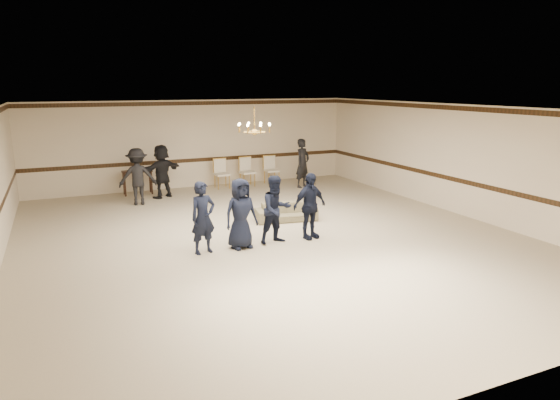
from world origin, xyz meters
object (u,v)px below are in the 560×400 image
at_px(boy_d, 310,206).
at_px(boy_a, 203,218).
at_px(banquet_chair_right, 272,170).
at_px(settee, 286,212).
at_px(console_table, 138,182).
at_px(boy_b, 241,214).
at_px(adult_left, 138,177).
at_px(chandelier, 254,119).
at_px(banquet_chair_mid, 247,172).
at_px(adult_mid, 162,171).
at_px(boy_c, 276,210).
at_px(adult_right, 303,163).
at_px(banquet_chair_left, 222,174).

bearing_deg(boy_d, boy_a, 168.01).
xyz_separation_m(boy_a, banquet_chair_right, (4.58, 6.76, -0.30)).
distance_m(boy_a, boy_d, 2.70).
distance_m(settee, console_table, 6.18).
xyz_separation_m(boy_b, adult_left, (-1.52, 5.41, 0.07)).
bearing_deg(banquet_chair_right, adult_left, -163.71).
relative_size(chandelier, banquet_chair_mid, 0.88).
distance_m(chandelier, boy_a, 3.12).
xyz_separation_m(chandelier, adult_mid, (-1.56, 4.63, -1.97)).
relative_size(chandelier, boy_d, 0.57).
distance_m(boy_c, banquet_chair_mid, 6.99).
bearing_deg(boy_d, chandelier, 108.42).
xyz_separation_m(adult_right, console_table, (-5.80, 1.25, -0.48)).
xyz_separation_m(boy_a, banquet_chair_mid, (3.58, 6.76, -0.30)).
relative_size(settee, banquet_chair_left, 1.60).
relative_size(chandelier, adult_mid, 0.52).
bearing_deg(settee, boy_a, -139.13).
height_order(boy_a, adult_left, adult_left).
xyz_separation_m(boy_a, console_table, (-0.42, 6.96, -0.40)).
bearing_deg(boy_c, banquet_chair_right, 60.30).
xyz_separation_m(settee, banquet_chair_left, (-0.28, 5.03, 0.28)).
bearing_deg(adult_left, adult_right, -171.36).
xyz_separation_m(banquet_chair_mid, banquet_chair_right, (1.00, 0.00, 0.00)).
bearing_deg(boy_d, console_table, 102.13).
bearing_deg(chandelier, banquet_chair_right, 62.52).
height_order(banquet_chair_left, console_table, banquet_chair_left).
height_order(boy_b, boy_d, same).
relative_size(adult_left, banquet_chair_mid, 1.69).
bearing_deg(boy_b, banquet_chair_mid, 60.81).
bearing_deg(adult_mid, adult_left, 11.87).
height_order(adult_mid, console_table, adult_mid).
relative_size(adult_mid, banquet_chair_left, 1.69).
bearing_deg(settee, boy_c, -111.86).
bearing_deg(boy_a, boy_d, -13.70).
height_order(boy_b, banquet_chair_right, boy_b).
bearing_deg(adult_right, boy_c, -149.19).
height_order(boy_a, banquet_chair_mid, boy_a).
bearing_deg(adult_mid, banquet_chair_mid, 165.12).
relative_size(boy_d, adult_right, 0.92).
xyz_separation_m(boy_c, console_table, (-2.22, 6.96, -0.40)).
height_order(boy_b, adult_left, adult_left).
relative_size(boy_a, settee, 0.97).
height_order(adult_mid, banquet_chair_left, adult_mid).
xyz_separation_m(banquet_chair_right, console_table, (-5.00, 0.20, -0.11)).
distance_m(boy_d, adult_mid, 6.57).
distance_m(boy_d, console_table, 7.63).
height_order(boy_b, adult_mid, adult_mid).
xyz_separation_m(boy_a, boy_c, (1.80, 0.00, 0.00)).
height_order(boy_a, banquet_chair_left, boy_a).
height_order(boy_d, settee, boy_d).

